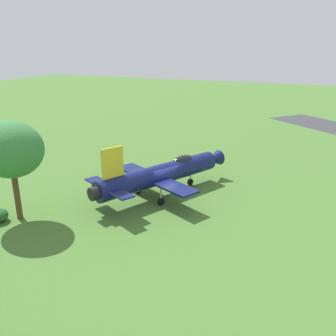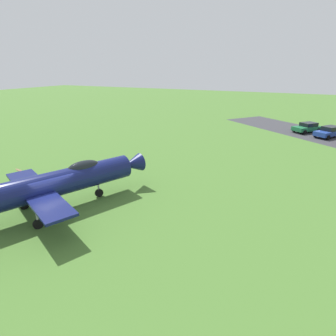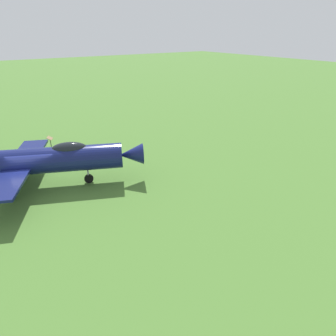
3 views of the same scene
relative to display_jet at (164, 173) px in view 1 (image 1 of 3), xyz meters
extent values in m
plane|color=#47722D|center=(-0.16, -0.35, -1.89)|extent=(200.00, 200.00, 0.00)
cylinder|color=#111951|center=(-0.16, -0.35, -0.04)|extent=(6.28, 11.34, 1.66)
cone|color=#111951|center=(2.47, 5.53, -0.04)|extent=(1.94, 2.04, 1.41)
cylinder|color=black|center=(-2.64, -5.91, -0.04)|extent=(1.16, 0.95, 1.00)
ellipsoid|color=black|center=(0.89, 2.00, 0.67)|extent=(1.72, 2.38, 0.84)
cube|color=yellow|center=(-1.97, -4.40, 1.93)|extent=(0.86, 1.70, 2.27)
cube|color=#111951|center=(-2.76, 0.17, -0.25)|extent=(3.92, 3.01, 0.16)
cube|color=#111951|center=(1.97, -1.94, -0.25)|extent=(3.92, 3.01, 0.16)
cube|color=#111951|center=(-3.74, -4.12, 0.13)|extent=(2.09, 1.74, 0.10)
cube|color=#111951|center=(-0.58, -5.53, 0.13)|extent=(2.09, 1.74, 0.10)
cylinder|color=#A5A8AD|center=(1.27, 2.85, -0.90)|extent=(0.12, 0.12, 1.39)
cylinder|color=black|center=(1.27, 2.85, -1.59)|extent=(0.41, 0.62, 0.60)
cylinder|color=#A5A8AD|center=(-2.03, -0.79, -0.90)|extent=(0.12, 0.12, 1.39)
cylinder|color=black|center=(-2.03, -0.79, -1.59)|extent=(0.41, 0.62, 0.60)
cylinder|color=#A5A8AD|center=(0.77, -2.04, -0.90)|extent=(0.12, 0.12, 1.39)
cylinder|color=black|center=(0.77, -2.04, -1.59)|extent=(0.41, 0.62, 0.60)
cylinder|color=brown|center=(-7.49, -8.40, 0.07)|extent=(0.41, 0.41, 3.92)
ellipsoid|color=#387F3D|center=(-7.49, -8.40, 3.31)|extent=(4.68, 4.23, 3.94)
cylinder|color=#333333|center=(-6.36, 2.24, -1.44)|extent=(0.06, 0.06, 0.90)
cube|color=olive|center=(-6.36, 2.24, -0.87)|extent=(0.72, 0.64, 0.25)
camera|label=1|loc=(12.09, -24.79, 9.94)|focal=37.98mm
camera|label=2|loc=(13.56, -11.14, 7.03)|focal=29.01mm
camera|label=3|loc=(17.99, -2.04, 7.38)|focal=29.79mm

